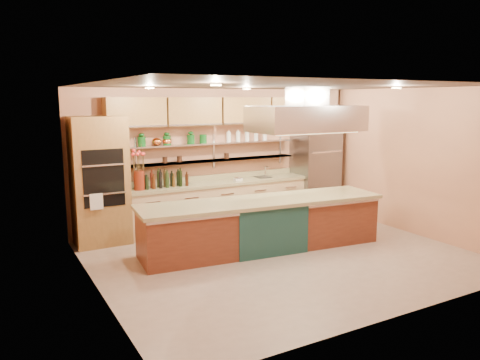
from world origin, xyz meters
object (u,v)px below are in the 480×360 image
island (262,224)px  flower_vase (139,180)px  refrigerator (315,168)px  green_canister (203,139)px  copper_kettle (157,142)px  kitchen_scale (238,178)px

island → flower_vase: (-1.66, 1.65, 0.67)m
refrigerator → island: (-2.43, -1.64, -0.61)m
island → green_canister: 2.33m
flower_vase → copper_kettle: (0.43, 0.22, 0.68)m
refrigerator → copper_kettle: bearing=176.4°
island → flower_vase: size_ratio=11.85×
copper_kettle → island: bearing=-56.8°
refrigerator → island: size_ratio=0.50×
island → flower_vase: flower_vase is taller
island → kitchen_scale: kitchen_scale is taller
refrigerator → kitchen_scale: bearing=179.7°
flower_vase → copper_kettle: copper_kettle is taller
flower_vase → green_canister: bearing=8.9°
flower_vase → kitchen_scale: flower_vase is taller
refrigerator → flower_vase: refrigerator is taller
refrigerator → island: bearing=-146.0°
kitchen_scale → flower_vase: bearing=-162.0°
refrigerator → island: 3.00m
flower_vase → green_canister: green_canister is taller
flower_vase → kitchen_scale: size_ratio=2.27×
flower_vase → green_canister: size_ratio=2.06×
flower_vase → green_canister: (1.41, 0.22, 0.69)m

